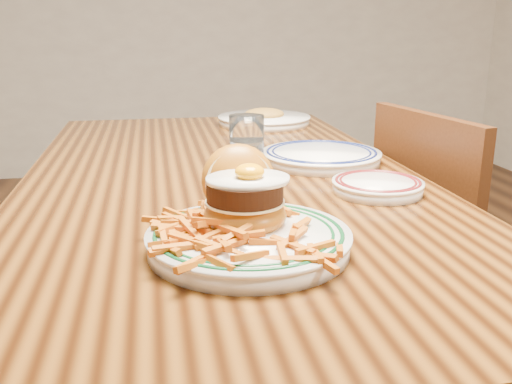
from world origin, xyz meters
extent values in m
cube|color=black|center=(0.00, 0.00, 0.72)|extent=(0.85, 1.60, 0.05)
cylinder|color=black|center=(-0.36, 0.74, 0.35)|extent=(0.07, 0.07, 0.70)
cylinder|color=black|center=(0.36, 0.74, 0.35)|extent=(0.07, 0.07, 0.70)
cube|color=#3D1E0C|center=(0.66, 0.03, 0.42)|extent=(0.47, 0.47, 0.04)
cube|color=#3D1E0C|center=(0.48, 0.00, 0.65)|extent=(0.09, 0.41, 0.44)
cylinder|color=#3D1E0C|center=(0.80, 0.23, 0.20)|extent=(0.04, 0.04, 0.40)
cylinder|color=#3D1E0C|center=(0.46, 0.18, 0.20)|extent=(0.04, 0.04, 0.40)
cylinder|color=white|center=(-0.02, -0.44, 0.76)|extent=(0.29, 0.29, 0.02)
cylinder|color=white|center=(-0.02, -0.44, 0.78)|extent=(0.30, 0.30, 0.01)
torus|color=#0B401D|center=(-0.02, -0.44, 0.78)|extent=(0.28, 0.28, 0.01)
torus|color=#0B401D|center=(-0.02, -0.44, 0.78)|extent=(0.25, 0.25, 0.01)
ellipsoid|color=#965513|center=(-0.02, -0.41, 0.79)|extent=(0.12, 0.12, 0.06)
cylinder|color=beige|center=(-0.02, -0.41, 0.81)|extent=(0.12, 0.12, 0.00)
cylinder|color=black|center=(-0.02, -0.41, 0.83)|extent=(0.11, 0.11, 0.03)
ellipsoid|color=white|center=(-0.01, -0.41, 0.85)|extent=(0.12, 0.10, 0.01)
ellipsoid|color=#F99A04|center=(-0.01, -0.41, 0.86)|extent=(0.04, 0.04, 0.02)
ellipsoid|color=#965513|center=(-0.01, -0.34, 0.83)|extent=(0.12, 0.10, 0.13)
cylinder|color=beige|center=(-0.01, -0.35, 0.82)|extent=(0.11, 0.04, 0.10)
cylinder|color=white|center=(0.28, -0.20, 0.76)|extent=(0.17, 0.17, 0.02)
cylinder|color=white|center=(0.28, -0.20, 0.77)|extent=(0.18, 0.18, 0.01)
torus|color=#5A1416|center=(0.28, -0.20, 0.77)|extent=(0.17, 0.17, 0.01)
torus|color=#5A1416|center=(0.28, -0.20, 0.77)|extent=(0.15, 0.15, 0.01)
cube|color=silver|center=(0.30, -0.19, 0.77)|extent=(0.08, 0.10, 0.00)
cylinder|color=white|center=(0.24, 0.06, 0.76)|extent=(0.28, 0.28, 0.02)
cylinder|color=white|center=(0.24, 0.06, 0.77)|extent=(0.28, 0.28, 0.01)
torus|color=#0E1647|center=(0.24, 0.06, 0.78)|extent=(0.26, 0.26, 0.01)
torus|color=#0E1647|center=(0.24, 0.06, 0.78)|extent=(0.24, 0.24, 0.01)
cylinder|color=white|center=(0.06, 0.06, 0.81)|extent=(0.08, 0.08, 0.12)
cylinder|color=silver|center=(0.06, 0.06, 0.78)|extent=(0.07, 0.07, 0.06)
cylinder|color=white|center=(0.21, 0.61, 0.76)|extent=(0.29, 0.29, 0.02)
cylinder|color=white|center=(0.21, 0.61, 0.78)|extent=(0.30, 0.30, 0.01)
ellipsoid|color=#A7782F|center=(0.21, 0.61, 0.78)|extent=(0.13, 0.11, 0.04)
camera|label=1|loc=(-0.14, -1.20, 1.07)|focal=40.00mm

